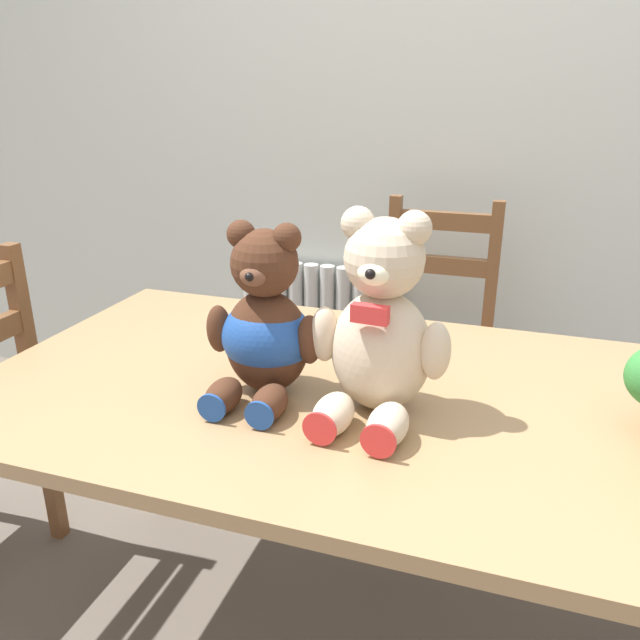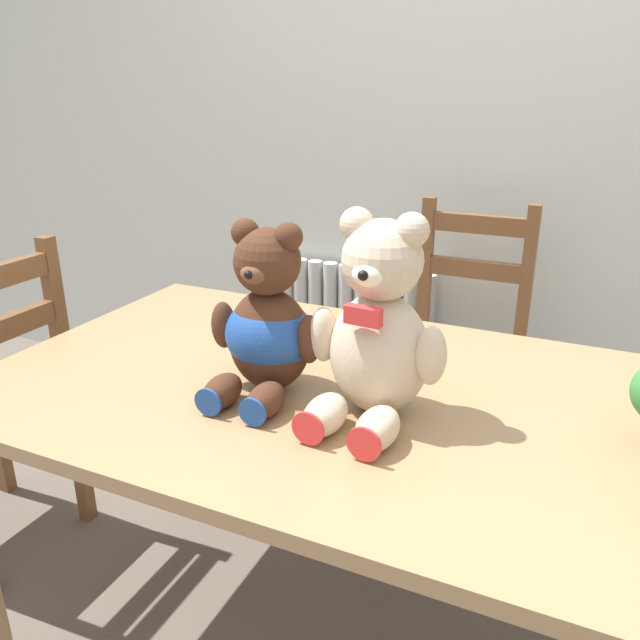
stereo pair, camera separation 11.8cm
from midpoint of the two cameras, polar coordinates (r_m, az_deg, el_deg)
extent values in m
cube|color=silver|center=(2.34, 17.20, 18.80)|extent=(8.00, 0.04, 2.60)
cylinder|color=beige|center=(2.70, -1.78, -1.19)|extent=(0.06, 0.06, 0.67)
cylinder|color=beige|center=(2.67, -0.48, -1.41)|extent=(0.06, 0.06, 0.67)
cylinder|color=beige|center=(2.65, 0.85, -1.64)|extent=(0.06, 0.06, 0.67)
cylinder|color=beige|center=(2.62, 2.20, -1.87)|extent=(0.06, 0.06, 0.67)
cylinder|color=beige|center=(2.60, 3.58, -2.11)|extent=(0.06, 0.06, 0.67)
cylinder|color=beige|center=(2.58, 4.98, -2.35)|extent=(0.06, 0.06, 0.67)
cylinder|color=beige|center=(2.56, 6.41, -2.59)|extent=(0.06, 0.06, 0.67)
cylinder|color=beige|center=(2.54, 7.86, -2.83)|extent=(0.06, 0.06, 0.67)
cylinder|color=beige|center=(2.53, 9.32, -3.07)|extent=(0.06, 0.06, 0.67)
cylinder|color=beige|center=(2.51, 10.81, -3.32)|extent=(0.06, 0.06, 0.67)
cube|color=beige|center=(2.73, 4.10, -8.36)|extent=(0.68, 0.10, 0.04)
cube|color=#9E7A51|center=(1.28, 6.38, -7.12)|extent=(1.58, 0.89, 0.03)
cube|color=#9E7A51|center=(2.07, -10.34, -7.79)|extent=(0.06, 0.06, 0.73)
cube|color=brown|center=(2.12, 13.89, -4.43)|extent=(0.38, 0.40, 0.03)
cube|color=brown|center=(2.06, 17.02, -13.23)|extent=(0.04, 0.04, 0.45)
cube|color=brown|center=(2.11, 7.70, -11.52)|extent=(0.04, 0.04, 0.45)
cube|color=brown|center=(2.25, 19.11, -2.59)|extent=(0.04, 0.04, 0.99)
cube|color=brown|center=(2.30, 10.72, -1.29)|extent=(0.04, 0.04, 0.99)
cube|color=brown|center=(2.15, 15.89, 8.42)|extent=(0.30, 0.03, 0.06)
cube|color=brown|center=(2.19, 15.50, 4.50)|extent=(0.30, 0.03, 0.06)
cube|color=brown|center=(2.03, -20.48, -5.98)|extent=(0.04, 0.04, 0.95)
cube|color=brown|center=(1.82, -25.54, -0.81)|extent=(0.03, 0.33, 0.06)
ellipsoid|color=#472819|center=(1.24, -1.93, -1.84)|extent=(0.17, 0.15, 0.21)
sphere|color=#472819|center=(1.19, -2.02, 5.32)|extent=(0.13, 0.13, 0.13)
sphere|color=#472819|center=(1.16, 0.01, 7.58)|extent=(0.05, 0.05, 0.05)
sphere|color=#472819|center=(1.19, -4.05, 7.96)|extent=(0.05, 0.05, 0.05)
ellipsoid|color=brown|center=(1.15, -3.07, 4.25)|extent=(0.06, 0.05, 0.04)
sphere|color=black|center=(1.13, -3.60, 4.10)|extent=(0.02, 0.02, 0.02)
ellipsoid|color=#472819|center=(1.18, 1.84, -1.84)|extent=(0.05, 0.05, 0.10)
ellipsoid|color=#472819|center=(1.26, -6.19, -0.51)|extent=(0.05, 0.05, 0.10)
ellipsoid|color=#472819|center=(1.16, -2.10, -7.41)|extent=(0.06, 0.11, 0.06)
cylinder|color=#1E4793|center=(1.12, -3.22, -8.50)|extent=(0.06, 0.01, 0.06)
ellipsoid|color=#472819|center=(1.20, -6.14, -6.54)|extent=(0.06, 0.11, 0.06)
cylinder|color=#1E4793|center=(1.16, -7.37, -7.55)|extent=(0.06, 0.01, 0.06)
ellipsoid|color=#1E4793|center=(1.24, -1.93, -1.39)|extent=(0.19, 0.16, 0.15)
ellipsoid|color=beige|center=(1.16, 8.33, -3.11)|extent=(0.20, 0.17, 0.23)
sphere|color=beige|center=(1.10, 8.81, 5.40)|extent=(0.14, 0.14, 0.14)
sphere|color=beige|center=(1.07, 11.55, 8.02)|extent=(0.06, 0.06, 0.06)
sphere|color=beige|center=(1.10, 6.47, 8.67)|extent=(0.06, 0.06, 0.06)
ellipsoid|color=white|center=(1.05, 7.75, 4.17)|extent=(0.06, 0.06, 0.05)
sphere|color=black|center=(1.03, 7.24, 4.01)|extent=(0.02, 0.02, 0.02)
ellipsoid|color=beige|center=(1.10, 13.16, -3.28)|extent=(0.06, 0.06, 0.11)
ellipsoid|color=beige|center=(1.17, 3.22, -1.37)|extent=(0.06, 0.06, 0.11)
ellipsoid|color=beige|center=(1.08, 8.44, -9.88)|extent=(0.08, 0.12, 0.07)
cylinder|color=red|center=(1.03, 7.34, -11.29)|extent=(0.06, 0.01, 0.06)
ellipsoid|color=beige|center=(1.11, 3.38, -8.68)|extent=(0.08, 0.12, 0.07)
cylinder|color=red|center=(1.07, 2.09, -9.97)|extent=(0.06, 0.01, 0.06)
cube|color=red|center=(1.06, 7.16, 0.33)|extent=(0.07, 0.02, 0.03)
camera|label=1|loc=(0.06, -87.14, 1.07)|focal=35.00mm
camera|label=2|loc=(0.06, 92.86, -1.07)|focal=35.00mm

